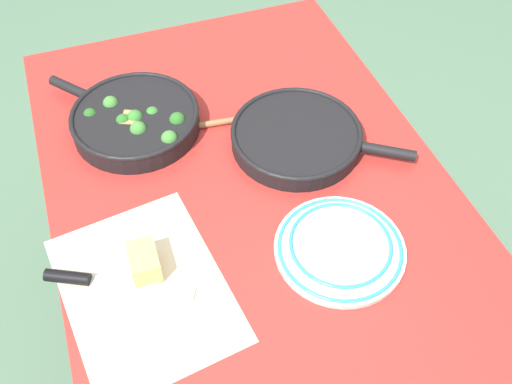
% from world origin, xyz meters
% --- Properties ---
extents(ground_plane, '(14.00, 14.00, 0.00)m').
position_xyz_m(ground_plane, '(0.00, 0.00, 0.00)').
color(ground_plane, '#51755B').
extents(dining_table_red, '(1.33, 0.84, 0.73)m').
position_xyz_m(dining_table_red, '(0.00, 0.00, 0.65)').
color(dining_table_red, '#B72D28').
rests_on(dining_table_red, ground_plane).
extents(skillet_broccoli, '(0.36, 0.32, 0.06)m').
position_xyz_m(skillet_broccoli, '(-0.29, -0.19, 0.76)').
color(skillet_broccoli, black).
rests_on(skillet_broccoli, dining_table_red).
extents(skillet_eggs, '(0.31, 0.37, 0.04)m').
position_xyz_m(skillet_eggs, '(-0.12, 0.14, 0.75)').
color(skillet_eggs, black).
rests_on(skillet_eggs, dining_table_red).
extents(wooden_spoon, '(0.07, 0.35, 0.02)m').
position_xyz_m(wooden_spoon, '(-0.23, 0.03, 0.73)').
color(wooden_spoon, '#996B42').
rests_on(wooden_spoon, dining_table_red).
extents(parchment_sheet, '(0.41, 0.33, 0.00)m').
position_xyz_m(parchment_sheet, '(0.14, -0.27, 0.73)').
color(parchment_sheet, beige).
rests_on(parchment_sheet, dining_table_red).
extents(grater_knife, '(0.15, 0.26, 0.02)m').
position_xyz_m(grater_knife, '(0.10, -0.35, 0.73)').
color(grater_knife, silver).
rests_on(grater_knife, dining_table_red).
extents(cheese_block, '(0.08, 0.05, 0.05)m').
position_xyz_m(cheese_block, '(0.10, -0.26, 0.75)').
color(cheese_block, '#EACC66').
rests_on(cheese_block, dining_table_red).
extents(dinner_plate_stack, '(0.26, 0.26, 0.03)m').
position_xyz_m(dinner_plate_stack, '(0.18, 0.11, 0.74)').
color(dinner_plate_stack, silver).
rests_on(dinner_plate_stack, dining_table_red).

